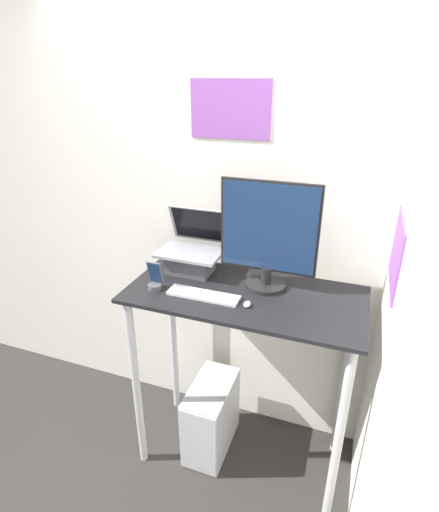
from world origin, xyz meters
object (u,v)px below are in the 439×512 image
Objects in this scene: monitor at (268,238)px; cell_phone at (155,281)px; laptop at (192,255)px; keyboard at (203,295)px; mouse at (247,304)px; computer_tower at (211,416)px.

cell_phone is at bearing -157.38° from monitor.
laptop is 0.95× the size of keyboard.
cell_phone is at bearing -177.82° from keyboard.
mouse is 0.34× the size of cell_phone.
monitor is 1.19m from computer_tower.
cell_phone is 0.98m from computer_tower.
monitor reaches higher than cell_phone.
keyboard is 0.23m from mouse.
monitor is (0.43, -0.04, 0.17)m from laptop.
cell_phone is (-0.26, -0.01, 0.04)m from keyboard.
cell_phone reaches higher than computer_tower.
cell_phone is (-0.52, -0.22, -0.22)m from monitor.
monitor is at bearing 20.25° from computer_tower.
laptop is 2.30× the size of cell_phone.
laptop is at bearing 174.93° from monitor.
keyboard is at bearing -85.35° from computer_tower.
computer_tower is (-0.23, 0.12, -0.91)m from mouse.
keyboard is at bearing 176.34° from mouse.
keyboard is 0.26m from cell_phone.
cell_phone is 0.32× the size of computer_tower.
monitor is at bearing 81.30° from mouse.
monitor reaches higher than keyboard.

